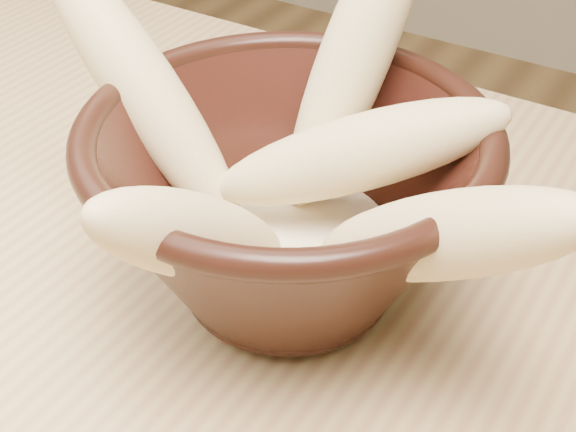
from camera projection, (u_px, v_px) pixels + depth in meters
The scene contains 7 objects.
bowl at pixel (288, 201), 0.44m from camera, with size 0.22×0.22×0.12m.
milk_puddle at pixel (288, 243), 0.46m from camera, with size 0.13×0.13×0.02m, color #FFF2CD.
banana_upright at pixel (356, 52), 0.45m from camera, with size 0.04×0.04×0.19m, color #D3B67C.
banana_left at pixel (142, 87), 0.45m from camera, with size 0.04×0.04×0.20m, color #D3B67C.
banana_right at pixel (438, 237), 0.37m from camera, with size 0.04×0.04×0.18m, color #D3B67C.
banana_across at pixel (356, 154), 0.43m from camera, with size 0.04×0.04×0.16m, color #D3B67C.
banana_front at pixel (195, 236), 0.38m from camera, with size 0.04×0.04×0.15m, color #D3B67C.
Camera 1 is at (0.18, -0.20, 1.08)m, focal length 50.00 mm.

